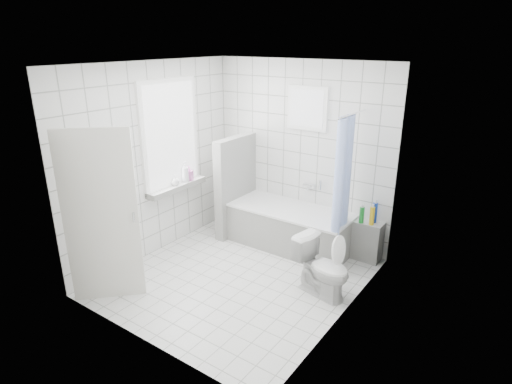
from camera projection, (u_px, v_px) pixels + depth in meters
The scene contains 19 objects.
ground at pixel (238, 277), 5.43m from camera, with size 3.00×3.00×0.00m, color white.
ceiling at pixel (235, 64), 4.54m from camera, with size 3.00×3.00×0.00m, color white.
wall_back at pixel (300, 153), 6.14m from camera, with size 2.80×0.02×2.60m, color white.
wall_front at pixel (135, 223), 3.83m from camera, with size 2.80×0.02×2.60m, color white.
wall_left at pixel (154, 161), 5.74m from camera, with size 0.02×3.00×2.60m, color white.
wall_right at pixel (349, 205), 4.23m from camera, with size 0.02×3.00×2.60m, color white.
window_left at pixel (171, 136), 5.84m from camera, with size 0.01×0.90×1.40m, color white.
window_back at pixel (307, 108), 5.83m from camera, with size 0.50×0.01×0.50m, color white.
window_sill at pixel (177, 187), 6.07m from camera, with size 0.18×1.02×0.08m, color white.
door at pixel (101, 218), 4.69m from camera, with size 0.04×0.80×2.00m, color silver.
bathtub at pixel (290, 227), 6.15m from camera, with size 1.76×0.77×0.58m.
partition_wall at pixel (236, 186), 6.46m from camera, with size 0.15×0.85×1.50m, color white.
tiled_ledge at pixel (367, 240), 5.79m from camera, with size 0.40×0.24×0.55m, color white.
toilet at pixel (323, 268), 4.97m from camera, with size 0.39×0.68×0.69m, color white.
curtain_rod at pixel (353, 114), 5.10m from camera, with size 0.02×0.02×0.80m, color silver.
shower_curtain at pixel (343, 188), 5.31m from camera, with size 0.14×0.48×1.78m, color #557CFA, non-canonical shape.
tub_faucet at pixel (309, 186), 6.16m from camera, with size 0.18×0.06×0.06m, color silver.
sill_bottles at pixel (184, 174), 6.12m from camera, with size 0.14×0.42×0.30m.
ledge_bottles at pixel (370, 214), 5.61m from camera, with size 0.20×0.18×0.27m.
Camera 1 is at (2.90, -3.75, 2.87)m, focal length 30.00 mm.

